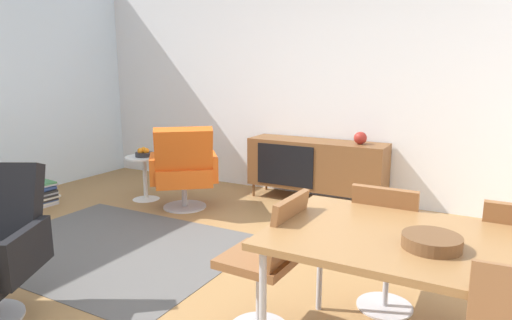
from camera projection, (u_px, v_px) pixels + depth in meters
ground_plane at (184, 276)px, 3.33m from camera, size 8.32×8.32×0.00m
wall_back at (315, 80)px, 5.28m from camera, size 6.80×0.12×2.80m
sideboard at (316, 164)px, 5.14m from camera, size 1.60×0.45×0.72m
vase_cobalt at (360, 138)px, 4.84m from camera, size 0.14×0.14×0.14m
dining_table at (439, 250)px, 2.06m from camera, size 1.60×0.90×0.74m
wooden_bowl_on_table at (432, 242)px, 1.97m from camera, size 0.26×0.26×0.06m
dining_chair_back_left at (387, 242)px, 2.75m from camera, size 0.40×0.43×0.86m
dining_chair_near_window at (268, 258)px, 2.52m from camera, size 0.44×0.41×0.86m
lounge_chair_red at (184, 168)px, 4.83m from camera, size 0.91×0.90×0.95m
side_table_round at (145, 173)px, 5.24m from camera, size 0.44×0.44×0.52m
fruit_bowl at (144, 153)px, 5.19m from camera, size 0.20×0.20×0.11m
magazine_stack at (37, 195)px, 4.99m from camera, size 0.33×0.40×0.27m
area_rug at (113, 247)px, 3.86m from camera, size 2.20×1.70×0.01m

